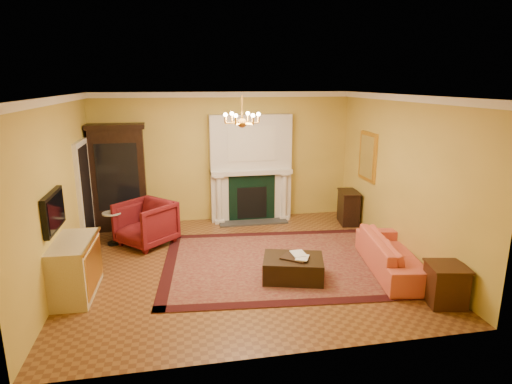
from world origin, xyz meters
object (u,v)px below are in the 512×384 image
object	(u,v)px
coral_sofa	(395,249)
commode	(75,268)
pedestal_table	(113,226)
console_table	(348,208)
leather_ottoman	(293,268)
china_cabinet	(119,180)
wingback_armchair	(146,221)
end_table	(446,286)

from	to	relation	value
coral_sofa	commode	bearing A→B (deg)	97.71
commode	coral_sofa	bearing A→B (deg)	0.31
commode	pedestal_table	bearing A→B (deg)	84.01
console_table	commode	bearing A→B (deg)	-146.38
coral_sofa	leather_ottoman	bearing A→B (deg)	98.47
china_cabinet	wingback_armchair	bearing A→B (deg)	-65.25
pedestal_table	console_table	distance (m)	5.23
wingback_armchair	leather_ottoman	world-z (taller)	wingback_armchair
wingback_armchair	commode	size ratio (longest dim) A/B	0.83
wingback_armchair	end_table	xyz separation A→B (m)	(4.50, -3.31, -0.20)
pedestal_table	leather_ottoman	xyz separation A→B (m)	(3.16, -2.23, -0.19)
console_table	leather_ottoman	distance (m)	3.32
console_table	leather_ottoman	bearing A→B (deg)	-118.96
china_cabinet	commode	size ratio (longest dim) A/B	1.89
wingback_armchair	commode	world-z (taller)	wingback_armchair
wingback_armchair	leather_ottoman	distance (m)	3.27
end_table	leather_ottoman	distance (m)	2.34
pedestal_table	console_table	xyz separation A→B (m)	(5.22, 0.38, -0.02)
commode	coral_sofa	distance (m)	5.27
end_table	console_table	distance (m)	3.83
wingback_armchair	leather_ottoman	xyz separation A→B (m)	(2.50, -2.09, -0.29)
china_cabinet	leather_ottoman	xyz separation A→B (m)	(3.09, -3.26, -0.92)
pedestal_table	commode	distance (m)	2.13
coral_sofa	console_table	world-z (taller)	coral_sofa
commode	console_table	bearing A→B (deg)	26.16
wingback_armchair	end_table	distance (m)	5.59
china_cabinet	console_table	bearing A→B (deg)	-9.37
pedestal_table	console_table	world-z (taller)	console_table
china_cabinet	end_table	world-z (taller)	china_cabinet
wingback_armchair	pedestal_table	xyz separation A→B (m)	(-0.66, 0.14, -0.10)
pedestal_table	end_table	world-z (taller)	pedestal_table
wingback_armchair	coral_sofa	distance (m)	4.80
wingback_armchair	commode	xyz separation A→B (m)	(-0.95, -1.97, -0.05)
pedestal_table	coral_sofa	size ratio (longest dim) A/B	0.32
china_cabinet	console_table	size ratio (longest dim) A/B	3.02
commode	end_table	world-z (taller)	commode
china_cabinet	coral_sofa	size ratio (longest dim) A/B	1.07
end_table	china_cabinet	bearing A→B (deg)	138.66
wingback_armchair	coral_sofa	size ratio (longest dim) A/B	0.47
console_table	leather_ottoman	world-z (taller)	console_table
wingback_armchair	end_table	size ratio (longest dim) A/B	1.68
commode	end_table	bearing A→B (deg)	-11.93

